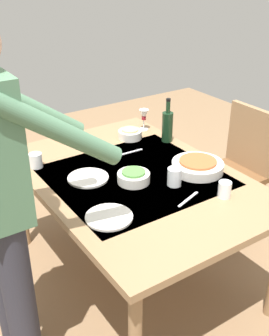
# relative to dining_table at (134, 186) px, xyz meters

# --- Properties ---
(ground_plane) EXTENTS (6.00, 6.00, 0.00)m
(ground_plane) POSITION_rel_dining_table_xyz_m (0.00, 0.00, -0.66)
(ground_plane) COLOR #846647
(dining_table) EXTENTS (1.54, 1.07, 0.73)m
(dining_table) POSITION_rel_dining_table_xyz_m (0.00, 0.00, 0.00)
(dining_table) COLOR #93704C
(dining_table) RESTS_ON ground_plane
(chair_near) EXTENTS (0.40, 0.40, 0.91)m
(chair_near) POSITION_rel_dining_table_xyz_m (0.05, -0.92, -0.13)
(chair_near) COLOR brown
(chair_near) RESTS_ON ground_plane
(person_server) EXTENTS (0.42, 0.61, 1.69)m
(person_server) POSITION_rel_dining_table_xyz_m (-0.19, 0.80, 0.30)
(person_server) COLOR #2D2D38
(person_server) RESTS_ON ground_plane
(wine_bottle) EXTENTS (0.07, 0.07, 0.30)m
(wine_bottle) POSITION_rel_dining_table_xyz_m (0.29, -0.45, 0.17)
(wine_bottle) COLOR black
(wine_bottle) RESTS_ON dining_table
(wine_glass_left) EXTENTS (0.07, 0.07, 0.15)m
(wine_glass_left) POSITION_rel_dining_table_xyz_m (0.54, -0.44, 0.17)
(wine_glass_left) COLOR white
(wine_glass_left) RESTS_ON dining_table
(water_cup_near_left) EXTENTS (0.08, 0.08, 0.10)m
(water_cup_near_left) POSITION_rel_dining_table_xyz_m (-0.21, -0.12, 0.11)
(water_cup_near_left) COLOR silver
(water_cup_near_left) RESTS_ON dining_table
(water_cup_near_right) EXTENTS (0.07, 0.07, 0.09)m
(water_cup_near_right) POSITION_rel_dining_table_xyz_m (-0.45, -0.26, 0.11)
(water_cup_near_right) COLOR silver
(water_cup_near_right) RESTS_ON dining_table
(water_cup_far_left) EXTENTS (0.08, 0.08, 0.09)m
(water_cup_far_left) POSITION_rel_dining_table_xyz_m (0.41, 0.42, 0.11)
(water_cup_far_left) COLOR silver
(water_cup_far_left) RESTS_ON dining_table
(serving_bowl_pasta) EXTENTS (0.30, 0.30, 0.07)m
(serving_bowl_pasta) POSITION_rel_dining_table_xyz_m (-0.15, -0.34, 0.10)
(serving_bowl_pasta) COLOR silver
(serving_bowl_pasta) RESTS_ON dining_table
(side_bowl_salad) EXTENTS (0.18, 0.18, 0.07)m
(side_bowl_salad) POSITION_rel_dining_table_xyz_m (-0.06, 0.04, 0.10)
(side_bowl_salad) COLOR silver
(side_bowl_salad) RESTS_ON dining_table
(side_bowl_bread) EXTENTS (0.16, 0.16, 0.07)m
(side_bowl_bread) POSITION_rel_dining_table_xyz_m (0.46, -0.27, 0.10)
(side_bowl_bread) COLOR silver
(side_bowl_bread) RESTS_ON dining_table
(dinner_plate_near) EXTENTS (0.23, 0.23, 0.01)m
(dinner_plate_near) POSITION_rel_dining_table_xyz_m (-0.28, 0.34, 0.07)
(dinner_plate_near) COLOR silver
(dinner_plate_near) RESTS_ON dining_table
(dinner_plate_far) EXTENTS (0.23, 0.23, 0.01)m
(dinner_plate_far) POSITION_rel_dining_table_xyz_m (0.11, 0.24, 0.07)
(dinner_plate_far) COLOR silver
(dinner_plate_far) RESTS_ON dining_table
(table_knife) EXTENTS (0.02, 0.20, 0.00)m
(table_knife) POSITION_rel_dining_table_xyz_m (0.27, -0.14, 0.07)
(table_knife) COLOR silver
(table_knife) RESTS_ON dining_table
(table_fork) EXTENTS (0.07, 0.18, 0.00)m
(table_fork) POSITION_rel_dining_table_xyz_m (-0.37, -0.09, 0.07)
(table_fork) COLOR silver
(table_fork) RESTS_ON dining_table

